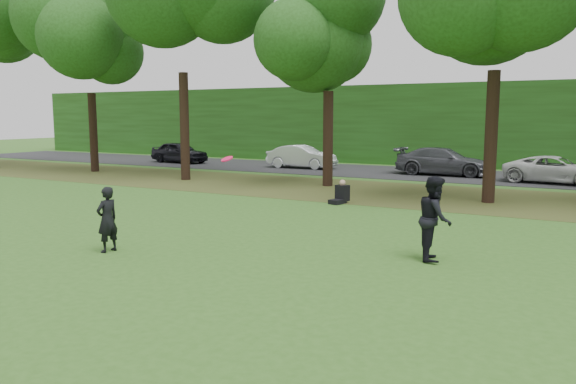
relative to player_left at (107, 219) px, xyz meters
The scene contains 9 objects.
ground 2.52m from the player_left, 13.38° to the right, with size 120.00×120.00×0.00m, color #2E571B.
leaf_litter 12.68m from the player_left, 79.35° to the left, with size 60.00×7.00×0.01m, color #49381A.
street 20.59m from the player_left, 83.47° to the left, with size 70.00×7.00×0.02m, color black.
far_hedge 26.60m from the player_left, 84.95° to the left, with size 70.00×3.00×5.00m, color #1F4313.
player_left is the anchor object (origin of this frame).
player_right 7.24m from the player_left, 22.91° to the left, with size 0.88×0.69×1.81m, color black.
parked_cars 19.78m from the player_left, 81.61° to the left, with size 35.20×3.57×1.50m.
frisbee 3.07m from the player_left, 25.07° to the left, with size 0.37×0.35×0.16m.
seated_person 9.28m from the player_left, 78.76° to the left, with size 0.59×0.81×0.83m.
Camera 1 is at (7.20, -8.40, 3.07)m, focal length 35.00 mm.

